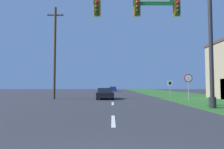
{
  "coord_description": "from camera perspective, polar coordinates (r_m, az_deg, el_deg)",
  "views": [
    {
      "loc": [
        -0.05,
        -2.46,
        1.48
      ],
      "look_at": [
        0.0,
        27.54,
        3.14
      ],
      "focal_mm": 32.0,
      "sensor_mm": 36.0,
      "label": 1
    }
  ],
  "objects": [
    {
      "name": "road_center_line",
      "position": [
        24.51,
        0.02,
        -6.62
      ],
      "size": [
        0.16,
        34.8,
        0.01
      ],
      "color": "silver",
      "rests_on": "ground"
    },
    {
      "name": "stop_sign",
      "position": [
        19.73,
        20.88,
        -1.85
      ],
      "size": [
        0.76,
        0.07,
        2.5
      ],
      "color": "gray",
      "rests_on": "grass_verge_right"
    },
    {
      "name": "car_ahead",
      "position": [
        22.27,
        -2.09,
        -5.43
      ],
      "size": [
        1.97,
        4.27,
        1.19
      ],
      "color": "black",
      "rests_on": "ground"
    },
    {
      "name": "route_sign_post",
      "position": [
        25.02,
        16.13,
        -2.94
      ],
      "size": [
        0.55,
        0.06,
        2.03
      ],
      "color": "gray",
      "rests_on": "grass_verge_right"
    },
    {
      "name": "grass_verge_right",
      "position": [
        34.17,
        17.97,
        -5.47
      ],
      "size": [
        10.0,
        110.0,
        0.04
      ],
      "color": "#2D6626",
      "rests_on": "ground"
    },
    {
      "name": "signal_mast",
      "position": [
        14.03,
        17.8,
        12.32
      ],
      "size": [
        8.6,
        0.47,
        8.28
      ],
      "color": "#232326",
      "rests_on": "grass_verge_right"
    },
    {
      "name": "far_car",
      "position": [
        51.94,
        0.17,
        -4.14
      ],
      "size": [
        1.82,
        4.43,
        1.19
      ],
      "color": "black",
      "rests_on": "ground"
    },
    {
      "name": "utility_pole_near",
      "position": [
        23.03,
        -16.12,
        6.43
      ],
      "size": [
        1.8,
        0.26,
        10.22
      ],
      "color": "#4C3823",
      "rests_on": "ground"
    }
  ]
}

